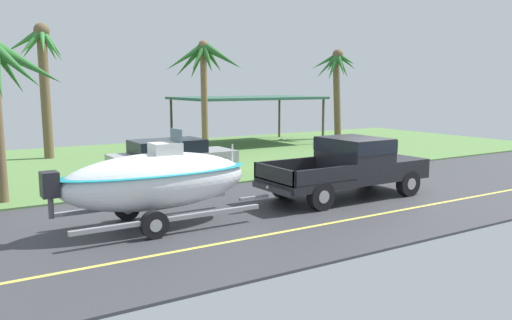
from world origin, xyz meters
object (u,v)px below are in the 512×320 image
pickup_truck_towing (353,164)px  parked_sedan_near (172,158)px  carport_awning (248,99)px  palm_tree_near_right (204,67)px  palm_tree_far_left (337,74)px  palm_tree_far_right (42,62)px  boat_on_trailer (156,181)px

pickup_truck_towing → parked_sedan_near: pickup_truck_towing is taller
pickup_truck_towing → carport_awning: (4.42, 13.57, 1.61)m
palm_tree_near_right → palm_tree_far_left: palm_tree_far_left is taller
parked_sedan_near → pickup_truck_towing: bearing=-63.6°
parked_sedan_near → palm_tree_far_left: 15.96m
pickup_truck_towing → carport_awning: carport_awning is taller
palm_tree_far_right → boat_on_trailer: bearing=-89.9°
pickup_truck_towing → carport_awning: 14.36m
palm_tree_near_right → boat_on_trailer: bearing=-122.3°
parked_sedan_near → palm_tree_far_left: (14.04, 6.78, 3.41)m
boat_on_trailer → palm_tree_far_right: palm_tree_far_right is taller
pickup_truck_towing → carport_awning: bearing=72.0°
pickup_truck_towing → palm_tree_far_right: bearing=115.3°
boat_on_trailer → carport_awning: (10.86, 13.57, 1.50)m
boat_on_trailer → palm_tree_near_right: bearing=57.7°
carport_awning → palm_tree_far_left: bearing=-2.3°
boat_on_trailer → carport_awning: size_ratio=0.74×
boat_on_trailer → carport_awning: 17.44m
pickup_truck_towing → palm_tree_near_right: size_ratio=1.01×
palm_tree_near_right → palm_tree_far_left: (10.74, 3.04, -0.18)m
palm_tree_far_left → palm_tree_far_right: (-17.25, 0.37, 0.37)m
pickup_truck_towing → palm_tree_near_right: (0.05, 10.27, 3.24)m
boat_on_trailer → carport_awning: bearing=51.3°
palm_tree_far_left → carport_awning: bearing=177.7°
boat_on_trailer → palm_tree_near_right: (6.48, 10.27, 3.13)m
pickup_truck_towing → palm_tree_far_right: (-6.46, 13.68, 3.43)m
pickup_truck_towing → parked_sedan_near: (-3.25, 6.53, -0.35)m
boat_on_trailer → palm_tree_far_left: 21.97m
pickup_truck_towing → boat_on_trailer: 6.44m
palm_tree_near_right → palm_tree_far_left: bearing=15.8°
boat_on_trailer → parked_sedan_near: 7.28m
carport_awning → palm_tree_far_right: 11.03m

